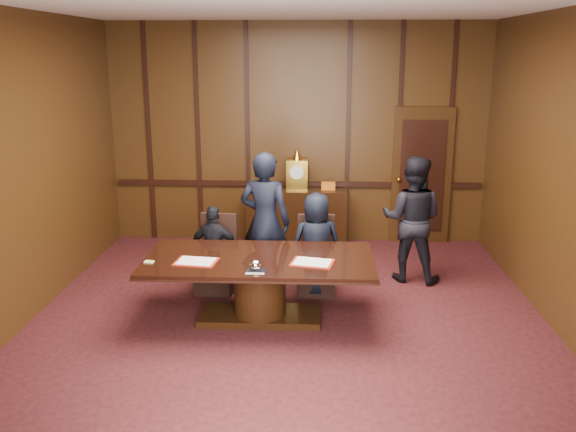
% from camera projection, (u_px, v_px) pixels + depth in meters
% --- Properties ---
extents(room, '(7.00, 7.04, 3.50)m').
position_uv_depth(room, '(294.00, 178.00, 6.51)').
color(room, black).
rests_on(room, ground).
extents(sideboard, '(1.60, 0.45, 1.54)m').
position_uv_depth(sideboard, '(297.00, 215.00, 9.84)').
color(sideboard, black).
rests_on(sideboard, ground).
extents(conference_table, '(2.62, 1.32, 0.76)m').
position_uv_depth(conference_table, '(260.00, 278.00, 7.01)').
color(conference_table, black).
rests_on(conference_table, ground).
extents(folder_left, '(0.50, 0.38, 0.02)m').
position_uv_depth(folder_left, '(196.00, 262.00, 6.78)').
color(folder_left, '#9A1E0E').
rests_on(folder_left, conference_table).
extents(folder_right, '(0.52, 0.42, 0.02)m').
position_uv_depth(folder_right, '(312.00, 262.00, 6.76)').
color(folder_right, '#9A1E0E').
rests_on(folder_right, conference_table).
extents(inkstand, '(0.20, 0.14, 0.12)m').
position_uv_depth(inkstand, '(255.00, 266.00, 6.50)').
color(inkstand, white).
rests_on(inkstand, conference_table).
extents(notepad, '(0.11, 0.09, 0.01)m').
position_uv_depth(notepad, '(149.00, 262.00, 6.78)').
color(notepad, '#E1DB6E').
rests_on(notepad, conference_table).
extents(chair_left, '(0.53, 0.53, 0.99)m').
position_uv_depth(chair_left, '(217.00, 269.00, 7.94)').
color(chair_left, black).
rests_on(chair_left, ground).
extents(chair_right, '(0.49, 0.49, 0.99)m').
position_uv_depth(chair_right, '(316.00, 270.00, 7.88)').
color(chair_right, black).
rests_on(chair_right, ground).
extents(signatory_left, '(0.70, 0.34, 1.15)m').
position_uv_depth(signatory_left, '(215.00, 250.00, 7.79)').
color(signatory_left, black).
rests_on(signatory_left, ground).
extents(signatory_right, '(0.72, 0.54, 1.34)m').
position_uv_depth(signatory_right, '(316.00, 245.00, 7.71)').
color(signatory_right, black).
rests_on(signatory_right, ground).
extents(witness_left, '(0.75, 0.58, 1.83)m').
position_uv_depth(witness_left, '(265.00, 222.00, 7.83)').
color(witness_left, black).
rests_on(witness_left, ground).
extents(witness_right, '(0.98, 0.85, 1.71)m').
position_uv_depth(witness_right, '(412.00, 219.00, 8.17)').
color(witness_right, black).
rests_on(witness_right, ground).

